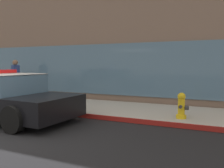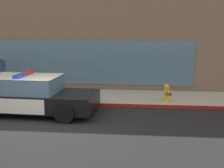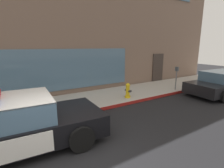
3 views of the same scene
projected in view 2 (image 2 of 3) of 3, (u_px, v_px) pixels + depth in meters
The scene contains 7 objects.
ground at pixel (46, 126), 9.80m from camera, with size 48.00×48.00×0.00m, color black.
sidewalk at pixel (73, 97), 13.59m from camera, with size 48.00×2.73×0.15m, color #B2ADA3.
curb_red_paint at pixel (65, 104), 12.23m from camera, with size 28.80×0.04×0.14m, color maroon.
storefront_building at pixel (109, 4), 18.09m from camera, with size 24.77×8.30×8.91m.
police_cruiser at pixel (28, 95), 11.13m from camera, with size 4.96×2.34×1.49m.
fire_hydrant at pixel (167, 93), 12.29m from camera, with size 0.34×0.39×0.73m.
pedestrian_on_sidewalk at pixel (1, 73), 14.14m from camera, with size 0.47×0.41×1.71m.
Camera 2 is at (3.05, -9.13, 3.11)m, focal length 48.86 mm.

